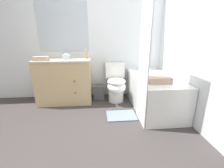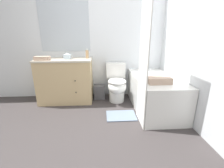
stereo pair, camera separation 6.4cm
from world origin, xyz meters
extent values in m
plane|color=#383333|center=(0.00, 0.00, 0.00)|extent=(14.00, 14.00, 0.00)
cube|color=silver|center=(0.00, 1.56, 1.25)|extent=(8.00, 0.05, 2.50)
cube|color=#B2BCC6|center=(-0.73, 1.53, 1.43)|extent=(0.95, 0.01, 0.93)
cube|color=silver|center=(1.27, 0.77, 1.25)|extent=(0.05, 2.54, 2.50)
cube|color=tan|center=(-0.73, 1.26, 0.41)|extent=(1.00, 0.55, 0.82)
cube|color=beige|center=(-0.73, 1.26, 0.83)|extent=(1.02, 0.57, 0.03)
cylinder|color=white|center=(-0.73, 1.26, 0.79)|extent=(0.29, 0.29, 0.10)
sphere|color=#382D23|center=(-0.51, 0.98, 0.49)|extent=(0.02, 0.02, 0.02)
sphere|color=#382D23|center=(-0.51, 0.98, 0.27)|extent=(0.02, 0.02, 0.02)
cylinder|color=silver|center=(-0.73, 1.45, 0.87)|extent=(0.04, 0.04, 0.04)
cylinder|color=silver|center=(-0.73, 1.41, 0.93)|extent=(0.02, 0.11, 0.09)
cylinder|color=silver|center=(-0.79, 1.45, 0.87)|extent=(0.03, 0.03, 0.04)
cylinder|color=silver|center=(-0.68, 1.45, 0.87)|extent=(0.03, 0.03, 0.04)
cylinder|color=white|center=(0.26, 1.16, 0.12)|extent=(0.30, 0.30, 0.23)
ellipsoid|color=white|center=(0.26, 1.10, 0.32)|extent=(0.35, 0.47, 0.26)
torus|color=white|center=(0.26, 1.10, 0.42)|extent=(0.35, 0.35, 0.04)
cube|color=white|center=(0.26, 1.43, 0.58)|extent=(0.39, 0.18, 0.31)
ellipsoid|color=white|center=(0.26, 1.10, 0.44)|extent=(0.34, 0.45, 0.02)
cube|color=white|center=(0.89, 0.83, 0.29)|extent=(0.69, 1.41, 0.58)
cube|color=#A8ADAE|center=(0.89, 0.83, 0.57)|extent=(0.57, 1.29, 0.01)
cube|color=white|center=(0.54, 0.35, 1.02)|extent=(0.01, 0.43, 2.03)
cube|color=#4C4C51|center=(-0.08, 1.33, 0.14)|extent=(0.22, 0.19, 0.28)
cube|color=silver|center=(-0.67, 1.24, 0.89)|extent=(0.12, 0.13, 0.09)
ellipsoid|color=white|center=(-0.67, 1.24, 0.94)|extent=(0.05, 0.04, 0.03)
cylinder|color=tan|center=(-0.30, 1.32, 0.92)|extent=(0.06, 0.06, 0.16)
cylinder|color=silver|center=(-0.30, 1.32, 1.02)|extent=(0.03, 0.03, 0.03)
cube|color=tan|center=(-1.08, 1.11, 0.88)|extent=(0.25, 0.13, 0.07)
cube|color=tan|center=(0.82, 0.44, 0.63)|extent=(0.34, 0.19, 0.09)
cube|color=slate|center=(0.27, 0.54, 0.01)|extent=(0.48, 0.35, 0.02)
camera|label=1|loc=(-0.09, -1.63, 1.24)|focal=24.00mm
camera|label=2|loc=(-0.03, -1.63, 1.24)|focal=24.00mm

